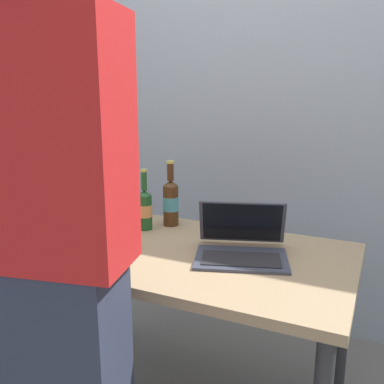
{
  "coord_description": "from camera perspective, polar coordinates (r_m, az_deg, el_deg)",
  "views": [
    {
      "loc": [
        0.7,
        -1.5,
        1.38
      ],
      "look_at": [
        0.0,
        0.0,
        0.99
      ],
      "focal_mm": 39.68,
      "sensor_mm": 36.0,
      "label": 1
    }
  ],
  "objects": [
    {
      "name": "beer_bottle_brown",
      "position": [
        2.02,
        -6.37,
        -2.17
      ],
      "size": [
        0.07,
        0.07,
        0.29
      ],
      "color": "#1E5123",
      "rests_on": "desk"
    },
    {
      "name": "beer_bottle_amber",
      "position": [
        2.07,
        -2.87,
        -1.24
      ],
      "size": [
        0.08,
        0.08,
        0.32
      ],
      "color": "#472B14",
      "rests_on": "desk"
    },
    {
      "name": "back_wall",
      "position": [
        2.52,
        8.98,
        11.41
      ],
      "size": [
        6.0,
        0.1,
        2.6
      ],
      "primitive_type": "cube",
      "color": "#99A3AD",
      "rests_on": "ground"
    },
    {
      "name": "person_figure",
      "position": [
        1.28,
        -18.43,
        -8.87
      ],
      "size": [
        0.5,
        0.35,
        1.82
      ],
      "color": "#2D3347",
      "rests_on": "ground"
    },
    {
      "name": "desk",
      "position": [
        1.8,
        -0.1,
        -10.53
      ],
      "size": [
        1.3,
        0.79,
        0.74
      ],
      "color": "#9E8460",
      "rests_on": "ground"
    },
    {
      "name": "laptop",
      "position": [
        1.72,
        6.67,
        -7.1
      ],
      "size": [
        0.44,
        0.42,
        0.2
      ],
      "color": "#383D4C",
      "rests_on": "desk"
    }
  ]
}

